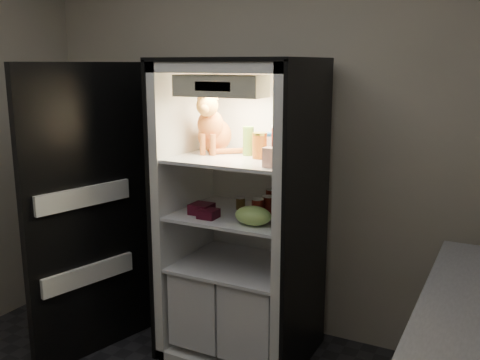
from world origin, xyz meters
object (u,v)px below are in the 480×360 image
at_px(parmesan_shaker, 248,141).
at_px(salsa_jar, 260,146).
at_px(pepper_jar, 281,142).
at_px(berry_box_left, 202,209).
at_px(condiment_jar, 241,203).
at_px(grape_bag, 253,216).
at_px(soda_can_a, 272,200).
at_px(mayo_tub, 265,143).
at_px(soda_can_c, 258,210).
at_px(berry_box_right, 208,214).
at_px(refrigerator, 243,233).
at_px(tabby_cat, 213,129).
at_px(soda_can_b, 268,207).
at_px(cream_carton, 270,157).

xyz_separation_m(parmesan_shaker, salsa_jar, (0.11, -0.07, -0.01)).
xyz_separation_m(pepper_jar, berry_box_left, (-0.44, -0.20, -0.42)).
distance_m(condiment_jar, grape_bag, 0.34).
xyz_separation_m(grape_bag, berry_box_left, (-0.38, 0.06, -0.02)).
height_order(parmesan_shaker, soda_can_a, parmesan_shaker).
bearing_deg(condiment_jar, mayo_tub, 34.08).
relative_size(parmesan_shaker, grape_bag, 0.81).
relative_size(soda_can_c, berry_box_right, 1.23).
bearing_deg(grape_bag, pepper_jar, 77.96).
distance_m(grape_bag, berry_box_left, 0.39).
distance_m(refrigerator, pepper_jar, 0.65).
bearing_deg(tabby_cat, refrigerator, -18.07).
relative_size(tabby_cat, soda_can_b, 2.98).
relative_size(soda_can_c, condiment_jar, 1.63).
distance_m(cream_carton, condiment_jar, 0.57).
xyz_separation_m(salsa_jar, cream_carton, (0.16, -0.22, -0.02)).
xyz_separation_m(soda_can_b, condiment_jar, (-0.24, 0.10, -0.03)).
bearing_deg(soda_can_c, grape_bag, -80.99).
relative_size(tabby_cat, salsa_jar, 2.62).
relative_size(tabby_cat, berry_box_right, 3.76).
relative_size(salsa_jar, soda_can_c, 1.17).
height_order(soda_can_a, soda_can_b, soda_can_a).
height_order(soda_can_a, berry_box_right, soda_can_a).
bearing_deg(berry_box_left, refrigerator, 43.95).
bearing_deg(salsa_jar, tabby_cat, 169.79).
xyz_separation_m(tabby_cat, pepper_jar, (0.47, 0.00, -0.05)).
height_order(cream_carton, condiment_jar, cream_carton).
height_order(pepper_jar, berry_box_left, pepper_jar).
xyz_separation_m(parmesan_shaker, grape_bag, (0.16, -0.26, -0.38)).
bearing_deg(tabby_cat, berry_box_left, -96.52).
xyz_separation_m(refrigerator, mayo_tub, (0.10, 0.10, 0.57)).
distance_m(salsa_jar, soda_can_c, 0.38).
xyz_separation_m(tabby_cat, soda_can_a, (0.38, 0.07, -0.43)).
bearing_deg(berry_box_left, soda_can_a, 37.79).
height_order(cream_carton, soda_can_b, cream_carton).
relative_size(mayo_tub, berry_box_left, 1.05).
height_order(soda_can_b, grape_bag, soda_can_b).
xyz_separation_m(mayo_tub, cream_carton, (0.20, -0.37, -0.01)).
bearing_deg(berry_box_right, condiment_jar, 72.90).
height_order(condiment_jar, berry_box_left, condiment_jar).
bearing_deg(salsa_jar, pepper_jar, 30.70).
bearing_deg(soda_can_b, pepper_jar, 70.20).
relative_size(parmesan_shaker, berry_box_left, 1.39).
bearing_deg(soda_can_a, parmesan_shaker, -151.08).
xyz_separation_m(parmesan_shaker, cream_carton, (0.27, -0.28, -0.04)).
bearing_deg(salsa_jar, soda_can_b, -22.44).
distance_m(parmesan_shaker, soda_can_a, 0.40).
bearing_deg(berry_box_left, grape_bag, -9.22).
bearing_deg(condiment_jar, berry_box_left, -129.23).
bearing_deg(soda_can_c, refrigerator, 138.49).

